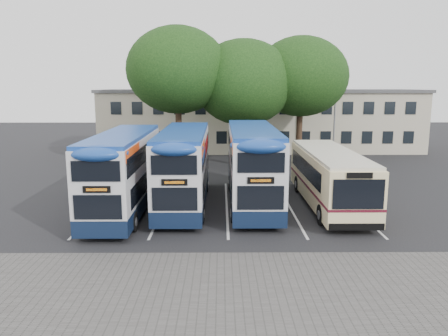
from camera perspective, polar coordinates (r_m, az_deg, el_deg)
ground at (r=20.23m, az=11.35°, el=-8.70°), size 120.00×120.00×0.00m
paving_strip at (r=15.35m, az=7.64°, el=-15.10°), size 40.00×6.00×0.01m
bay_lines at (r=24.59m, az=0.35°, el=-4.94°), size 14.12×11.00×0.01m
depot_building at (r=45.96m, az=4.70°, el=6.39°), size 32.40×8.40×6.20m
lamp_post at (r=39.95m, az=14.34°, el=8.20°), size 0.25×1.05×9.06m
tree_left at (r=35.21m, az=-6.08°, el=12.60°), size 8.01×8.01×11.23m
tree_mid at (r=36.12m, az=2.57°, el=11.09°), size 8.18×8.18×10.34m
tree_right at (r=37.65m, az=10.03°, el=11.67°), size 7.81×7.81×10.68m
bus_dd_left at (r=23.62m, az=-12.96°, el=-0.12°), size 2.45×10.09×4.20m
bus_dd_mid at (r=24.39m, az=-5.24°, el=0.50°), size 2.47×10.17×4.24m
bus_dd_right at (r=24.52m, az=3.72°, el=0.75°), size 2.54×10.48×4.37m
bus_single at (r=25.04m, az=13.56°, el=-0.84°), size 2.64×10.38×3.10m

